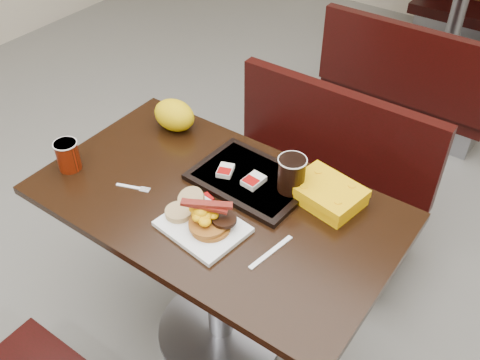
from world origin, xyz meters
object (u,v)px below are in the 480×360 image
Objects in this scene: bench_near_n at (312,179)px; table_far at (454,29)px; platter at (203,227)px; hashbrown_sleeve_right at (254,181)px; clamshell at (327,193)px; table_near at (219,274)px; pancake_stack at (210,226)px; paper_bag at (174,115)px; hashbrown_sleeve_left at (225,171)px; coffee_cup_near at (68,156)px; tray at (251,179)px; fork at (128,186)px; bench_far_s at (413,73)px; coffee_cup_far at (291,174)px; knife at (271,252)px.

bench_near_n is 0.83× the size of table_far.
platter is 3.37× the size of hashbrown_sleeve_right.
clamshell is at bearing -82.96° from table_far.
table_near is 9.68× the size of pancake_stack.
hashbrown_sleeve_left is at bearing -20.19° from paper_bag.
coffee_cup_near is 0.64m from tray.
hashbrown_sleeve_left is at bearing -91.06° from table_far.
fork is 0.31× the size of tray.
tray is (0.56, 0.31, -0.05)m from coffee_cup_near.
pancake_stack is at bearing 12.38° from platter.
paper_bag is (-0.38, -1.66, 0.45)m from bench_far_s.
table_far is 9.77× the size of coffee_cup_far.
table_near is 7.07× the size of paper_bag.
coffee_cup_near reaches higher than hashbrown_sleeve_right.
fork is 0.55m from coffee_cup_far.
coffee_cup_far reaches higher than bench_far_s.
pancake_stack is at bearing -79.58° from tray.
platter is 0.25m from hashbrown_sleeve_right.
platter is 1.13× the size of clamshell.
pancake_stack is 1.03× the size of fork.
tray reaches higher than bench_near_n.
clamshell is at bearing 24.72° from coffee_cup_near.
fork is (-0.28, -0.82, 0.39)m from bench_near_n.
fork reaches higher than bench_near_n.
knife is 2.66× the size of hashbrown_sleeve_left.
platter is at bearing -113.74° from coffee_cup_far.
pancake_stack is 0.69× the size of knife.
clamshell is 0.68m from paper_bag.
tray is (-0.01, 0.27, 0.00)m from platter.
platter reaches higher than table_far.
knife reaches higher than bench_near_n.
bench_near_n is 2.56× the size of tray.
clamshell is at bearing 9.22° from fork.
clamshell is at bearing -58.97° from bench_near_n.
pancake_stack is 0.32m from coffee_cup_far.
fork is at bearing -147.50° from coffee_cup_far.
hashbrown_sleeve_right is (0.35, 0.25, 0.03)m from fork.
hashbrown_sleeve_right reaches higher than bench_near_n.
table_near is 0.43m from hashbrown_sleeve_right.
hashbrown_sleeve_left is (-0.05, 0.11, 0.40)m from table_near.
fork is (-0.28, -2.02, 0.39)m from bench_far_s.
table_far is at bearing 98.21° from platter.
table_far is 2.76m from platter.
clamshell is 1.33× the size of paper_bag.
table_far is 9.97× the size of fork.
tray is 5.18× the size of hashbrown_sleeve_right.
coffee_cup_far reaches higher than tray.
table_near is 0.47m from knife.
tray reaches higher than fork.
table_near is 0.62m from paper_bag.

